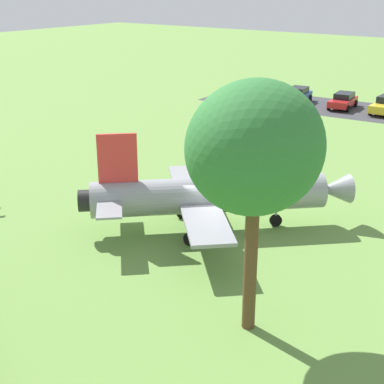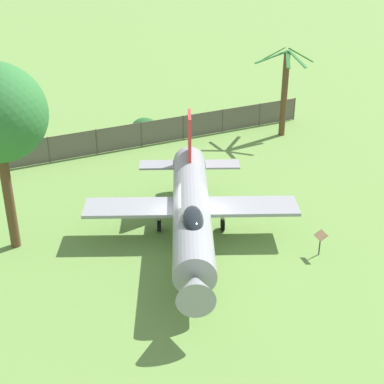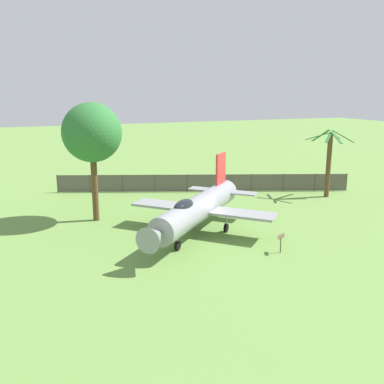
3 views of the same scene
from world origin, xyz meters
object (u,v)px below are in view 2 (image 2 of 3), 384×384
Objects in this scene: shrub_near_fence at (145,127)px; display_jet at (192,212)px; palm_tree at (284,90)px; info_plaque at (320,238)px.

display_jet is at bearing 144.85° from shrub_near_fence.
info_plaque is (-10.11, 11.85, -2.36)m from palm_tree.
palm_tree is at bearing 155.74° from display_jet.
shrub_near_fence is (12.19, -8.58, -1.19)m from display_jet.
display_jet is at bearing 35.02° from info_plaque.
info_plaque is at bearing 130.46° from palm_tree.
palm_tree reaches higher than display_jet.
palm_tree is at bearing -136.02° from shrub_near_fence.
palm_tree is (5.34, -15.19, 1.38)m from display_jet.
display_jet is 16.16m from palm_tree.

